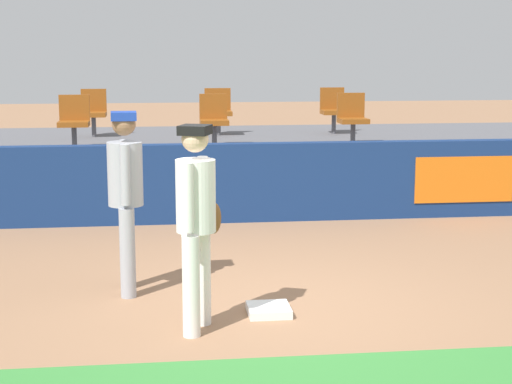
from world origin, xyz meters
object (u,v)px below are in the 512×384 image
at_px(first_base, 269,310).
at_px(seat_back_right, 333,108).
at_px(player_fielder_home, 197,214).
at_px(seat_back_left, 94,110).
at_px(player_runner_visitor, 126,189).
at_px(seat_front_right, 352,116).
at_px(seat_front_left, 74,119).
at_px(seat_front_center, 214,117).
at_px(seat_back_center, 218,109).

distance_m(first_base, seat_back_right, 7.89).
distance_m(player_fielder_home, seat_back_left, 7.94).
height_order(first_base, seat_back_left, seat_back_left).
distance_m(seat_back_left, seat_back_right, 4.35).
bearing_deg(player_fielder_home, player_runner_visitor, -131.29).
height_order(player_runner_visitor, seat_front_right, player_runner_visitor).
distance_m(first_base, seat_front_left, 6.25).
distance_m(seat_front_center, seat_front_right, 2.25).
bearing_deg(seat_back_center, seat_front_center, -96.47).
height_order(player_runner_visitor, seat_front_left, player_runner_visitor).
xyz_separation_m(seat_back_left, seat_back_right, (4.35, 0.00, 0.00)).
bearing_deg(player_runner_visitor, first_base, 54.25).
relative_size(seat_back_left, seat_back_right, 1.00).
xyz_separation_m(first_base, player_fielder_home, (-0.69, -0.35, 1.02)).
bearing_deg(seat_back_left, seat_front_right, -22.84).
relative_size(player_runner_visitor, seat_front_right, 2.22).
distance_m(seat_back_center, seat_front_left, 2.99).
bearing_deg(seat_front_right, player_fielder_home, -115.24).
bearing_deg(seat_back_right, seat_front_left, -158.29).
xyz_separation_m(player_runner_visitor, seat_back_left, (-0.78, 6.58, 0.31)).
xyz_separation_m(seat_back_left, seat_front_right, (4.27, -1.80, 0.00)).
relative_size(player_runner_visitor, seat_back_right, 2.22).
relative_size(player_fielder_home, player_runner_visitor, 0.99).
bearing_deg(seat_back_center, seat_back_right, -0.01).
height_order(player_runner_visitor, seat_back_left, player_runner_visitor).
bearing_deg(seat_back_right, player_runner_visitor, -118.43).
bearing_deg(seat_back_left, seat_back_right, 0.00).
xyz_separation_m(player_fielder_home, seat_front_right, (2.83, 6.01, 0.33)).
relative_size(first_base, seat_back_left, 0.48).
xyz_separation_m(seat_back_center, seat_back_right, (2.13, -0.00, -0.00)).
height_order(seat_back_left, seat_back_right, same).
height_order(seat_back_left, seat_front_left, same).
xyz_separation_m(player_runner_visitor, seat_front_left, (-0.95, 4.79, 0.31)).
height_order(player_fielder_home, seat_back_right, player_fielder_home).
bearing_deg(seat_back_right, seat_back_center, 179.99).
distance_m(player_runner_visitor, seat_front_left, 4.89).
height_order(player_fielder_home, seat_back_left, player_fielder_home).
relative_size(player_runner_visitor, seat_back_left, 2.22).
bearing_deg(first_base, seat_front_right, 69.22).
bearing_deg(player_fielder_home, seat_back_right, 179.97).
bearing_deg(player_runner_visitor, seat_front_left, -171.60).
bearing_deg(seat_front_center, first_base, -88.88).
bearing_deg(seat_front_right, seat_front_left, 180.00).
xyz_separation_m(seat_back_left, seat_back_center, (2.22, 0.00, 0.00)).
distance_m(player_runner_visitor, seat_front_right, 5.93).
bearing_deg(seat_back_center, player_runner_visitor, -102.32).
xyz_separation_m(seat_back_center, seat_front_right, (2.05, -1.80, -0.00)).
relative_size(seat_back_center, seat_back_right, 1.00).
bearing_deg(seat_front_right, player_runner_visitor, -126.10).
distance_m(player_fielder_home, seat_front_left, 6.23).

